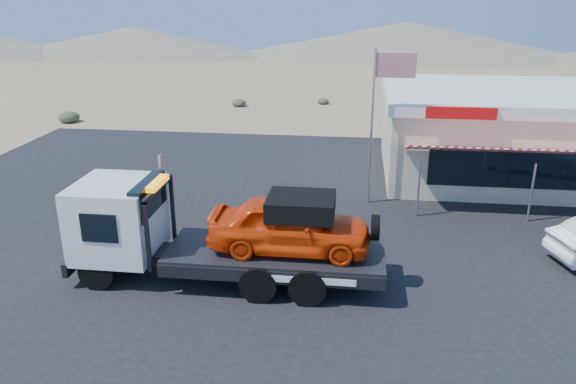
{
  "coord_description": "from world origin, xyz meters",
  "views": [
    {
      "loc": [
        4.13,
        -16.66,
        8.05
      ],
      "look_at": [
        1.89,
        1.26,
        1.5
      ],
      "focal_mm": 35.0,
      "sensor_mm": 36.0,
      "label": 1
    }
  ],
  "objects": [
    {
      "name": "ground",
      "position": [
        0.0,
        0.0,
        0.0
      ],
      "size": [
        120.0,
        120.0,
        0.0
      ],
      "primitive_type": "plane",
      "color": "#907452",
      "rests_on": "ground"
    },
    {
      "name": "asphalt_lot",
      "position": [
        2.0,
        3.0,
        0.01
      ],
      "size": [
        32.0,
        24.0,
        0.02
      ],
      "primitive_type": "cube",
      "color": "black",
      "rests_on": "ground"
    },
    {
      "name": "tow_truck",
      "position": [
        0.34,
        -2.31,
        1.59
      ],
      "size": [
        8.86,
        2.63,
        2.96
      ],
      "color": "black",
      "rests_on": "asphalt_lot"
    },
    {
      "name": "jerky_store",
      "position": [
        10.5,
        8.97,
        1.99
      ],
      "size": [
        10.4,
        9.97,
        3.9
      ],
      "color": "#BDB28F",
      "rests_on": "asphalt_lot"
    },
    {
      "name": "flagpole",
      "position": [
        4.93,
        4.5,
        3.76
      ],
      "size": [
        1.55,
        0.1,
        6.0
      ],
      "color": "#99999E",
      "rests_on": "asphalt_lot"
    },
    {
      "name": "desert_scrub",
      "position": [
        -13.85,
        10.14,
        0.29
      ],
      "size": [
        24.99,
        31.93,
        0.72
      ],
      "color": "#314022",
      "rests_on": "ground"
    },
    {
      "name": "distant_hills",
      "position": [
        -9.77,
        55.14,
        1.89
      ],
      "size": [
        126.0,
        48.0,
        4.2
      ],
      "color": "#726B59",
      "rests_on": "ground"
    }
  ]
}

